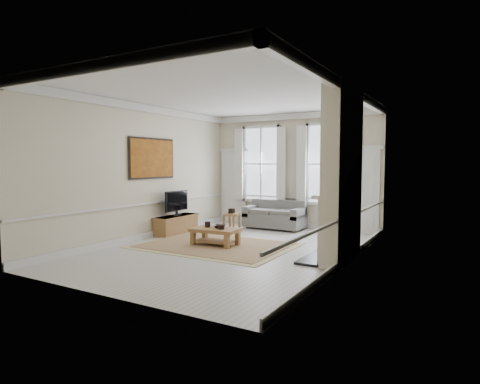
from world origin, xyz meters
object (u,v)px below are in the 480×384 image
Objects in this scene: tv_stand at (176,225)px; sofa at (275,217)px; coffee_table at (215,232)px; side_table at (232,217)px.

sofa is at bearing 47.18° from tv_stand.
tv_stand reaches higher than coffee_table.
side_table is (-0.94, -0.93, 0.04)m from sofa.
side_table is at bearing 105.72° from coffee_table.
tv_stand is at bearing -130.67° from side_table.
coffee_table is (0.76, -2.01, -0.05)m from side_table.
tv_stand is at bearing -132.82° from sofa.
coffee_table is at bearing -23.91° from tv_stand.
sofa reaches higher than coffee_table.
sofa is 2.91m from tv_stand.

